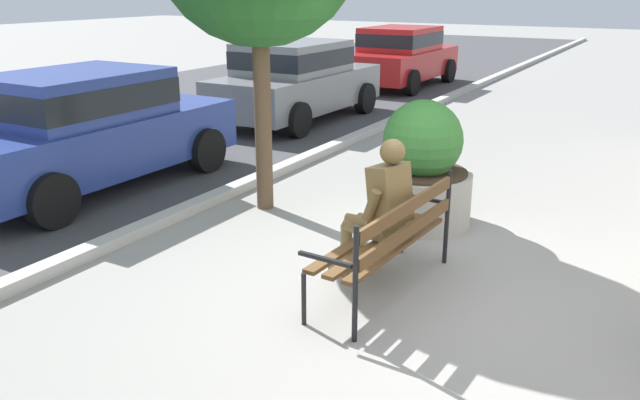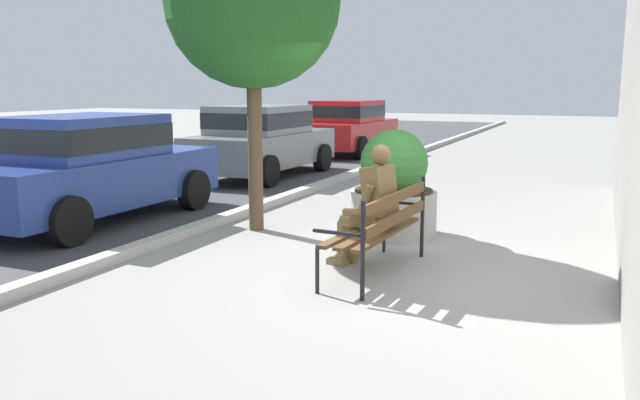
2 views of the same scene
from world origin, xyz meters
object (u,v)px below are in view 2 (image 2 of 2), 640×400
at_px(parked_car_blue, 89,165).
at_px(parked_car_grey, 261,138).
at_px(bronze_statue_seated, 369,208).
at_px(park_bench, 382,224).
at_px(concrete_planter, 393,189).
at_px(street_tree_down_street, 253,0).
at_px(parked_car_red, 349,125).

distance_m(parked_car_blue, parked_car_grey, 5.22).
bearing_deg(parked_car_blue, bronze_statue_seated, -98.90).
bearing_deg(parked_car_grey, parked_car_blue, 180.00).
bearing_deg(park_bench, bronze_statue_seated, 50.56).
bearing_deg(concrete_planter, park_bench, -166.47).
xyz_separation_m(parked_car_blue, parked_car_grey, (5.22, 0.00, 0.00)).
relative_size(parked_car_blue, parked_car_grey, 1.00).
distance_m(bronze_statue_seated, parked_car_grey, 7.50).
xyz_separation_m(bronze_statue_seated, street_tree_down_street, (1.19, 2.06, 2.41)).
bearing_deg(street_tree_down_street, bronze_statue_seated, -120.04).
height_order(concrete_planter, parked_car_red, parked_car_red).
height_order(park_bench, parked_car_grey, parked_car_grey).
bearing_deg(bronze_statue_seated, parked_car_grey, 37.64).
bearing_deg(street_tree_down_street, park_bench, -120.98).
relative_size(park_bench, concrete_planter, 1.29).
distance_m(parked_car_grey, parked_car_red, 5.31).
distance_m(street_tree_down_street, parked_car_blue, 3.40).
height_order(park_bench, concrete_planter, concrete_planter).
relative_size(concrete_planter, parked_car_grey, 0.34).
relative_size(park_bench, parked_car_red, 0.44).
bearing_deg(concrete_planter, parked_car_blue, 102.27).
distance_m(street_tree_down_street, parked_car_grey, 5.82).
relative_size(park_bench, parked_car_blue, 0.44).
bearing_deg(parked_car_grey, street_tree_down_street, -152.07).
xyz_separation_m(bronze_statue_seated, concrete_planter, (1.66, 0.23, -0.05)).
xyz_separation_m(park_bench, parked_car_grey, (6.10, 4.78, 0.30)).
xyz_separation_m(park_bench, parked_car_red, (11.41, 4.78, 0.30)).
bearing_deg(bronze_statue_seated, park_bench, -129.44).
bearing_deg(park_bench, street_tree_down_street, 59.02).
bearing_deg(parked_car_grey, concrete_planter, -134.55).
distance_m(street_tree_down_street, parked_car_red, 10.60).
relative_size(bronze_statue_seated, parked_car_blue, 0.33).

